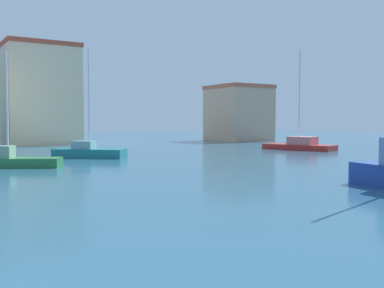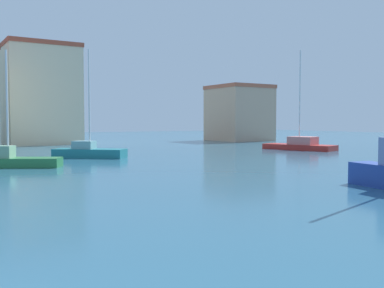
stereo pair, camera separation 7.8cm
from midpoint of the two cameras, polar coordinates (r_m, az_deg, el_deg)
name	(u,v)px [view 2 (the right image)]	position (r m, az deg, el deg)	size (l,w,h in m)	color
water	(176,164)	(28.14, -2.04, -2.56)	(160.00, 160.00, 0.00)	#285670
sailboat_red_distant_north	(300,145)	(42.91, 13.86, -0.07)	(4.11, 7.13, 9.34)	#B22823
sailboat_green_behind_lamppost	(7,160)	(28.17, -22.76, -1.88)	(6.02, 4.29, 6.87)	#28703D
sailboat_teal_distant_east	(89,151)	(33.59, -13.11, -0.92)	(5.11, 4.80, 7.98)	#1E707A
yacht_club	(40,95)	(55.28, -19.01, 6.06)	(8.17, 8.17, 11.65)	beige
warehouse_block	(239,113)	(61.71, 6.15, 4.01)	(7.10, 7.56, 7.64)	tan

